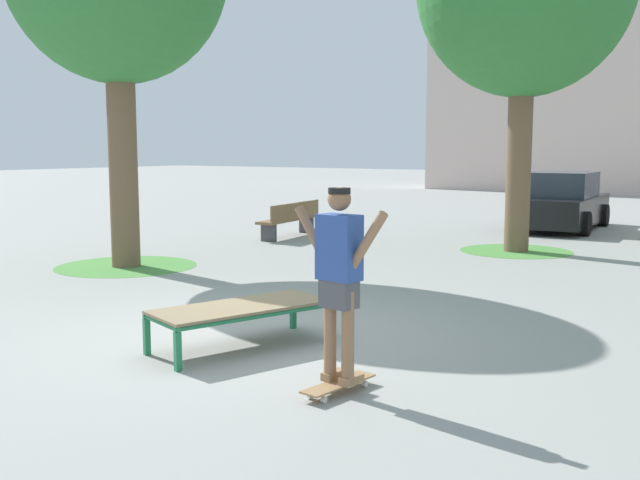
# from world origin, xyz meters

# --- Properties ---
(ground_plane) EXTENTS (120.00, 120.00, 0.00)m
(ground_plane) POSITION_xyz_m (0.00, 0.00, 0.00)
(ground_plane) COLOR #999993
(skate_box) EXTENTS (1.33, 2.04, 0.46)m
(skate_box) POSITION_xyz_m (0.27, -0.42, 0.41)
(skate_box) COLOR #237A4C
(skate_box) RESTS_ON ground
(skateboard) EXTENTS (0.30, 0.82, 0.09)m
(skateboard) POSITION_xyz_m (1.91, -1.08, 0.08)
(skateboard) COLOR #9E754C
(skateboard) RESTS_ON ground
(skater) EXTENTS (1.00, 0.32, 1.69)m
(skater) POSITION_xyz_m (1.91, -1.08, 1.07)
(skater) COLOR #8E6647
(skater) RESTS_ON skateboard
(grass_patch_near_left) EXTENTS (2.51, 2.51, 0.01)m
(grass_patch_near_left) POSITION_xyz_m (-4.96, 2.62, 0.00)
(grass_patch_near_left) COLOR #519342
(grass_patch_near_left) RESTS_ON ground
(grass_patch_mid_back) EXTENTS (2.28, 2.28, 0.01)m
(grass_patch_mid_back) POSITION_xyz_m (0.21, 8.44, 0.00)
(grass_patch_mid_back) COLOR #519342
(grass_patch_mid_back) RESTS_ON ground
(car_black) EXTENTS (2.12, 4.30, 1.50)m
(car_black) POSITION_xyz_m (-0.22, 13.15, 0.69)
(car_black) COLOR black
(car_black) RESTS_ON ground
(park_bench) EXTENTS (0.78, 2.44, 0.83)m
(park_bench) POSITION_xyz_m (-5.08, 7.80, 0.45)
(park_bench) COLOR brown
(park_bench) RESTS_ON ground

